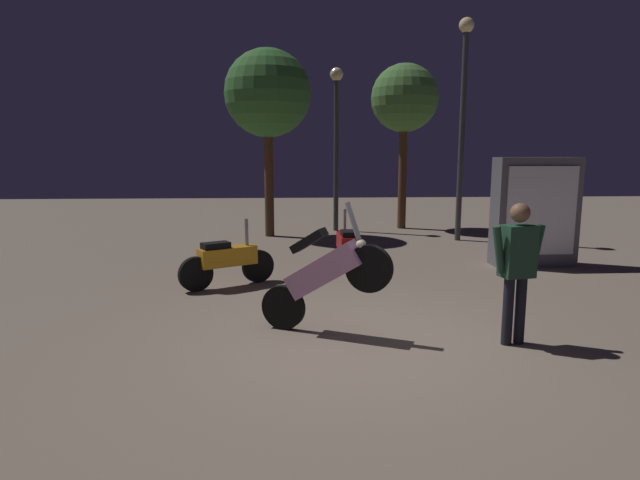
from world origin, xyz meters
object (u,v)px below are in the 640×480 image
(person_rider_beside, at_px, (517,261))
(streetlamp_far, at_px, (463,103))
(motorcycle_red_parked_right, at_px, (347,246))
(motorcycle_orange_parked_left, at_px, (227,261))
(motorcycle_pink_foreground, at_px, (324,275))
(streetlamp_near, at_px, (336,127))
(kiosk_billboard, at_px, (535,212))

(person_rider_beside, distance_m, streetlamp_far, 7.82)
(motorcycle_red_parked_right, bearing_deg, motorcycle_orange_parked_left, 119.92)
(streetlamp_far, bearing_deg, motorcycle_orange_parked_left, -139.99)
(motorcycle_pink_foreground, height_order, streetlamp_near, streetlamp_near)
(motorcycle_pink_foreground, xyz_separation_m, streetlamp_far, (3.81, 6.81, 2.63))
(motorcycle_orange_parked_left, bearing_deg, streetlamp_far, 10.09)
(motorcycle_pink_foreground, relative_size, streetlamp_near, 0.37)
(motorcycle_pink_foreground, relative_size, streetlamp_far, 0.30)
(motorcycle_pink_foreground, xyz_separation_m, motorcycle_red_parked_right, (0.66, 3.64, -0.31))
(motorcycle_red_parked_right, xyz_separation_m, kiosk_billboard, (3.69, 0.15, 0.61))
(kiosk_billboard, bearing_deg, streetlamp_far, -80.20)
(motorcycle_pink_foreground, distance_m, streetlamp_far, 8.23)
(person_rider_beside, distance_m, kiosk_billboard, 4.77)
(motorcycle_pink_foreground, distance_m, motorcycle_orange_parked_left, 2.81)
(streetlamp_near, bearing_deg, kiosk_billboard, -54.52)
(motorcycle_orange_parked_left, height_order, kiosk_billboard, kiosk_billboard)
(motorcycle_orange_parked_left, xyz_separation_m, kiosk_billboard, (5.79, 1.39, 0.61))
(person_rider_beside, xyz_separation_m, streetlamp_far, (1.65, 7.25, 2.40))
(motorcycle_orange_parked_left, relative_size, person_rider_beside, 0.91)
(streetlamp_near, bearing_deg, motorcycle_pink_foreground, -95.80)
(motorcycle_orange_parked_left, bearing_deg, person_rider_beside, -68.25)
(motorcycle_pink_foreground, bearing_deg, streetlamp_near, 108.47)
(streetlamp_near, distance_m, streetlamp_far, 3.50)
(motorcycle_red_parked_right, bearing_deg, person_rider_beside, -160.66)
(motorcycle_orange_parked_left, relative_size, kiosk_billboard, 0.71)
(person_rider_beside, bearing_deg, streetlamp_near, -2.53)
(motorcycle_pink_foreground, distance_m, motorcycle_red_parked_right, 3.72)
(motorcycle_red_parked_right, relative_size, streetlamp_far, 0.31)
(motorcycle_pink_foreground, relative_size, motorcycle_red_parked_right, 0.98)
(streetlamp_far, relative_size, kiosk_billboard, 2.55)
(person_rider_beside, height_order, streetlamp_far, streetlamp_far)
(streetlamp_far, height_order, kiosk_billboard, streetlamp_far)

